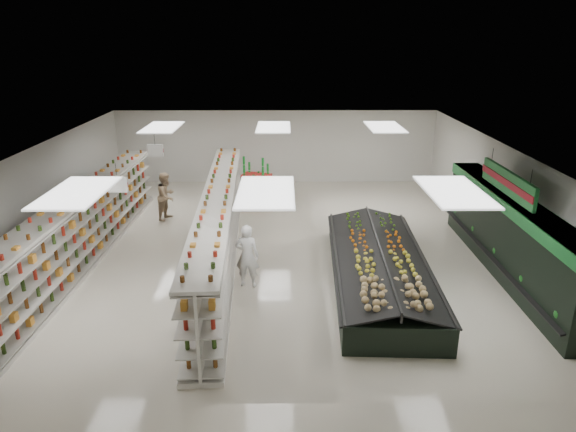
{
  "coord_description": "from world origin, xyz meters",
  "views": [
    {
      "loc": [
        0.4,
        -14.41,
        6.32
      ],
      "look_at": [
        0.49,
        0.07,
        1.17
      ],
      "focal_mm": 32.0,
      "sensor_mm": 36.0,
      "label": 1
    }
  ],
  "objects_px": {
    "shopper_main": "(247,256)",
    "shopper_background": "(167,196)",
    "produce_island": "(379,266)",
    "soda_endcap": "(256,177)",
    "gondola_left": "(82,232)",
    "gondola_center": "(220,230)"
  },
  "relations": [
    {
      "from": "soda_endcap",
      "to": "gondola_center",
      "type": "bearing_deg",
      "value": -96.14
    },
    {
      "from": "gondola_center",
      "to": "shopper_main",
      "type": "height_order",
      "value": "gondola_center"
    },
    {
      "from": "soda_endcap",
      "to": "shopper_background",
      "type": "bearing_deg",
      "value": -134.65
    },
    {
      "from": "gondola_left",
      "to": "produce_island",
      "type": "bearing_deg",
      "value": -8.35
    },
    {
      "from": "soda_endcap",
      "to": "shopper_main",
      "type": "relative_size",
      "value": 0.85
    },
    {
      "from": "shopper_main",
      "to": "shopper_background",
      "type": "bearing_deg",
      "value": -48.62
    },
    {
      "from": "gondola_center",
      "to": "shopper_main",
      "type": "bearing_deg",
      "value": -64.65
    },
    {
      "from": "gondola_left",
      "to": "soda_endcap",
      "type": "height_order",
      "value": "gondola_left"
    },
    {
      "from": "soda_endcap",
      "to": "shopper_main",
      "type": "bearing_deg",
      "value": -88.63
    },
    {
      "from": "soda_endcap",
      "to": "shopper_background",
      "type": "relative_size",
      "value": 0.85
    },
    {
      "from": "produce_island",
      "to": "shopper_background",
      "type": "relative_size",
      "value": 4.05
    },
    {
      "from": "gondola_left",
      "to": "produce_island",
      "type": "xyz_separation_m",
      "value": [
        8.37,
        -1.41,
        -0.46
      ]
    },
    {
      "from": "produce_island",
      "to": "shopper_background",
      "type": "height_order",
      "value": "shopper_background"
    },
    {
      "from": "gondola_center",
      "to": "shopper_background",
      "type": "relative_size",
      "value": 6.9
    },
    {
      "from": "produce_island",
      "to": "soda_endcap",
      "type": "height_order",
      "value": "soda_endcap"
    },
    {
      "from": "produce_island",
      "to": "soda_endcap",
      "type": "bearing_deg",
      "value": 114.38
    },
    {
      "from": "gondola_center",
      "to": "soda_endcap",
      "type": "height_order",
      "value": "gondola_center"
    },
    {
      "from": "soda_endcap",
      "to": "shopper_background",
      "type": "height_order",
      "value": "shopper_background"
    },
    {
      "from": "gondola_center",
      "to": "shopper_background",
      "type": "xyz_separation_m",
      "value": [
        -2.33,
        3.56,
        -0.08
      ]
    },
    {
      "from": "shopper_main",
      "to": "shopper_background",
      "type": "relative_size",
      "value": 1.0
    },
    {
      "from": "shopper_main",
      "to": "gondola_left",
      "type": "bearing_deg",
      "value": -8.22
    },
    {
      "from": "gondola_center",
      "to": "shopper_background",
      "type": "distance_m",
      "value": 4.25
    }
  ]
}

